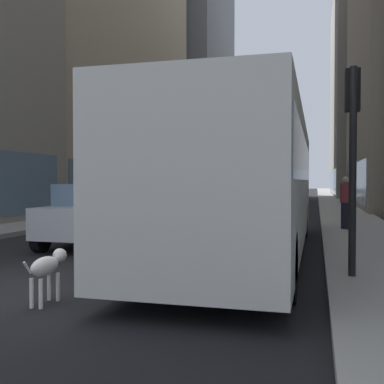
% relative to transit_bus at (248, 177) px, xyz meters
% --- Properties ---
extents(ground_plane, '(120.00, 120.00, 0.00)m').
position_rel_transit_bus_xyz_m(ground_plane, '(-2.80, 30.51, -1.78)').
color(ground_plane, black).
extents(sidewalk_left, '(2.40, 110.00, 0.15)m').
position_rel_transit_bus_xyz_m(sidewalk_left, '(-8.50, 30.51, -1.70)').
color(sidewalk_left, gray).
rests_on(sidewalk_left, ground).
extents(sidewalk_right, '(2.40, 110.00, 0.15)m').
position_rel_transit_bus_xyz_m(sidewalk_right, '(2.90, 30.51, -1.70)').
color(sidewalk_right, '#ADA89E').
rests_on(sidewalk_right, ground).
extents(building_left_far, '(11.76, 15.48, 30.19)m').
position_rel_transit_bus_xyz_m(building_left_far, '(-14.70, 41.06, 13.31)').
color(building_left_far, slate).
rests_on(building_left_far, ground).
extents(transit_bus, '(2.78, 11.53, 3.05)m').
position_rel_transit_bus_xyz_m(transit_bus, '(0.00, 0.00, 0.00)').
color(transit_bus, silver).
rests_on(transit_bus, ground).
extents(car_white_van, '(1.77, 4.41, 1.62)m').
position_rel_transit_bus_xyz_m(car_white_van, '(0.00, 28.20, -0.95)').
color(car_white_van, silver).
rests_on(car_white_van, ground).
extents(car_grey_wagon, '(1.76, 4.76, 1.62)m').
position_rel_transit_bus_xyz_m(car_grey_wagon, '(-5.60, 7.51, -0.95)').
color(car_grey_wagon, slate).
rests_on(car_grey_wagon, ground).
extents(car_black_suv, '(1.88, 4.00, 1.62)m').
position_rel_transit_bus_xyz_m(car_black_suv, '(-4.00, 27.52, -0.96)').
color(car_black_suv, black).
rests_on(car_black_suv, ground).
extents(car_red_coupe, '(1.74, 4.79, 1.62)m').
position_rel_transit_bus_xyz_m(car_red_coupe, '(-4.00, 13.17, -0.95)').
color(car_red_coupe, red).
rests_on(car_red_coupe, ground).
extents(car_silver_sedan, '(1.78, 4.09, 1.62)m').
position_rel_transit_bus_xyz_m(car_silver_sedan, '(-4.00, 0.47, -0.96)').
color(car_silver_sedan, '#B7BABF').
rests_on(car_silver_sedan, ground).
extents(box_truck, '(2.30, 7.50, 3.05)m').
position_rel_transit_bus_xyz_m(box_truck, '(-1.60, 15.01, -0.11)').
color(box_truck, '#A51919').
rests_on(box_truck, ground).
extents(dalmatian_dog, '(0.22, 0.96, 0.72)m').
position_rel_transit_bus_xyz_m(dalmatian_dog, '(-2.06, -5.08, -1.26)').
color(dalmatian_dog, white).
rests_on(dalmatian_dog, ground).
extents(pedestrian_with_handbag, '(0.45, 0.34, 1.69)m').
position_rel_transit_bus_xyz_m(pedestrian_with_handbag, '(2.45, 4.90, -0.76)').
color(pedestrian_with_handbag, '#1E1E2D').
rests_on(pedestrian_with_handbag, sidewalk_right).
extents(traffic_light_near, '(0.24, 0.41, 3.40)m').
position_rel_transit_bus_xyz_m(traffic_light_near, '(2.10, -2.71, 0.66)').
color(traffic_light_near, black).
rests_on(traffic_light_near, sidewalk_right).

